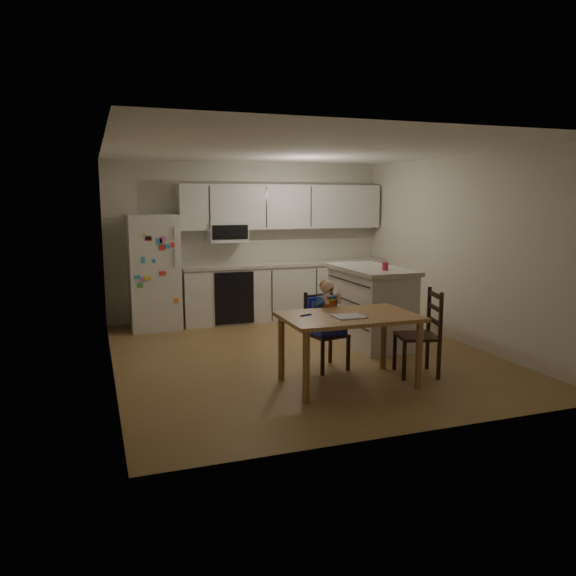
% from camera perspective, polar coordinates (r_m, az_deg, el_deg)
% --- Properties ---
extents(room, '(4.52, 5.01, 2.51)m').
position_cam_1_polar(room, '(7.24, 0.19, 3.69)').
color(room, olive).
rests_on(room, ground).
extents(refrigerator, '(0.72, 0.70, 1.70)m').
position_cam_1_polar(refrigerator, '(8.57, -13.46, 1.59)').
color(refrigerator, silver).
rests_on(refrigerator, ground).
extents(kitchen_run, '(3.37, 0.62, 2.15)m').
position_cam_1_polar(kitchen_run, '(9.09, -0.56, 2.42)').
color(kitchen_run, silver).
rests_on(kitchen_run, ground).
extents(kitchen_island, '(0.73, 1.40, 1.03)m').
position_cam_1_polar(kitchen_island, '(7.55, 8.38, -1.77)').
color(kitchen_island, silver).
rests_on(kitchen_island, ground).
extents(red_cup, '(0.08, 0.08, 0.10)m').
position_cam_1_polar(red_cup, '(7.18, 9.84, 2.19)').
color(red_cup, '#C52940').
rests_on(red_cup, kitchen_island).
extents(dining_table, '(1.39, 0.89, 0.74)m').
position_cam_1_polar(dining_table, '(5.84, 6.20, -3.68)').
color(dining_table, brown).
rests_on(dining_table, ground).
extents(napkin, '(0.30, 0.26, 0.01)m').
position_cam_1_polar(napkin, '(5.71, 6.20, -2.88)').
color(napkin, silver).
rests_on(napkin, dining_table).
extents(toddler_spoon, '(0.12, 0.06, 0.02)m').
position_cam_1_polar(toddler_spoon, '(5.73, 1.76, -2.76)').
color(toddler_spoon, '#212FBE').
rests_on(toddler_spoon, dining_table).
extents(chair_booster, '(0.46, 0.46, 1.03)m').
position_cam_1_polar(chair_booster, '(6.38, 3.76, -2.74)').
color(chair_booster, black).
rests_on(chair_booster, ground).
extents(chair_side, '(0.51, 0.51, 0.95)m').
position_cam_1_polar(chair_side, '(6.34, 13.81, -3.87)').
color(chair_side, black).
rests_on(chair_side, ground).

